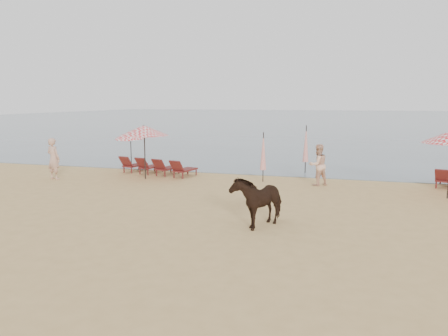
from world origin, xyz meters
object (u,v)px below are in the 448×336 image
Objects in this scene: umbrella_closed_left at (306,144)px; beachgoer_right_a at (318,165)px; cow at (258,200)px; umbrella_open_left_b at (130,135)px; beachgoer_left at (53,159)px; umbrella_closed_right at (263,151)px; umbrella_open_left_a at (144,130)px; lounger_cluster_left at (157,166)px.

beachgoer_right_a is (0.82, -2.98, -0.58)m from umbrella_closed_left.
cow is (-0.39, -9.58, -0.72)m from umbrella_closed_left.
umbrella_open_left_b is 4.47m from beachgoer_left.
umbrella_open_left_b is at bearing -174.58° from umbrella_closed_left.
umbrella_closed_right is 1.16× the size of beachgoer_left.
umbrella_closed_left is 1.35× the size of beachgoer_right_a.
beachgoer_left is (-1.81, -4.00, -0.84)m from umbrella_open_left_b.
umbrella_closed_right is (-1.58, -2.81, -0.11)m from umbrella_closed_left.
umbrella_open_left_a is 1.05× the size of umbrella_closed_left.
cow is 11.55m from beachgoer_left.
umbrella_open_left_a is 8.97m from cow.
beachgoer_left is 11.91m from beachgoer_right_a.
lounger_cluster_left is 7.42m from umbrella_closed_left.
umbrella_closed_left reaches higher than beachgoer_left.
umbrella_open_left_a reaches higher than beachgoer_right_a.
beachgoer_left is at bearing -135.30° from lounger_cluster_left.
umbrella_open_left_b is at bearing 159.46° from cow.
lounger_cluster_left is 5.46m from umbrella_closed_right.
cow is 0.93× the size of beachgoer_left.
umbrella_closed_right reaches higher than beachgoer_left.
umbrella_open_left_b is 1.17× the size of beachgoer_right_a.
umbrella_open_left_b is at bearing 114.21° from umbrella_open_left_a.
lounger_cluster_left is 4.73m from beachgoer_left.
lounger_cluster_left is 1.58× the size of umbrella_open_left_a.
beachgoer_right_a is at bearing 8.62° from lounger_cluster_left.
lounger_cluster_left is at bearing 156.71° from cow.
umbrella_open_left_b is 7.80m from umbrella_closed_right.
cow is at bearing -56.42° from umbrella_open_left_a.
beachgoer_left reaches higher than beachgoer_right_a.
beachgoer_left is (-4.00, -2.47, 0.55)m from lounger_cluster_left.
umbrella_closed_right reaches higher than beachgoer_right_a.
lounger_cluster_left is at bearing -135.59° from beachgoer_left.
lounger_cluster_left is at bearing -41.84° from beachgoer_right_a.
umbrella_closed_right is (5.36, 0.83, -0.88)m from umbrella_open_left_a.
beachgoer_left is at bearing -156.02° from umbrella_closed_left.
cow is (6.55, -5.95, -1.49)m from umbrella_open_left_a.
umbrella_closed_right is 6.90m from cow.
lounger_cluster_left is 2.22× the size of beachgoer_right_a.
umbrella_open_left_a is at bearing -77.10° from lounger_cluster_left.
umbrella_closed_left is (6.94, 3.63, -0.77)m from umbrella_open_left_a.
umbrella_closed_left is at bearing -112.10° from beachgoer_right_a.
beachgoer_left reaches higher than lounger_cluster_left.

